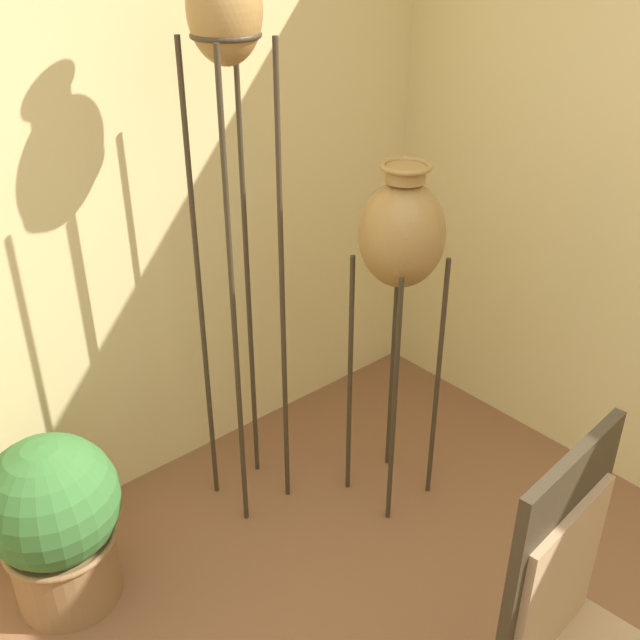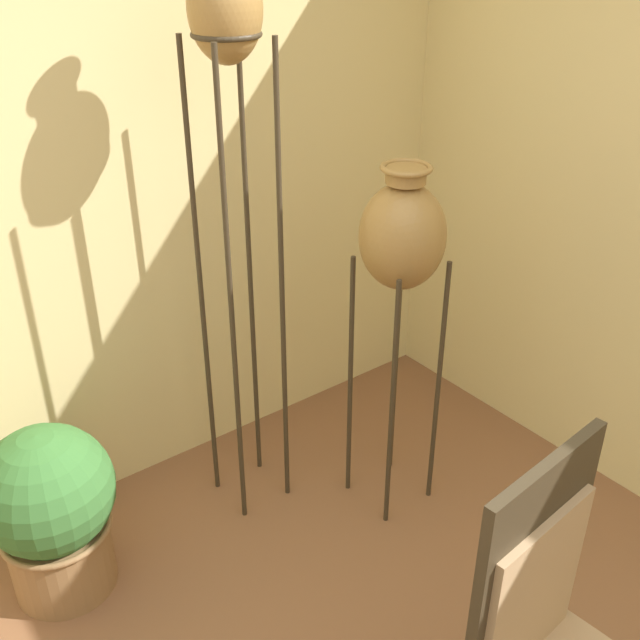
{
  "view_description": "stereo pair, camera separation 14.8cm",
  "coord_description": "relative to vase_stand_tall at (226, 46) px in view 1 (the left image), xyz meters",
  "views": [
    {
      "loc": [
        -0.83,
        -0.61,
        2.26
      ],
      "look_at": [
        0.82,
        1.3,
        0.86
      ],
      "focal_mm": 42.0,
      "sensor_mm": 36.0,
      "label": 1
    },
    {
      "loc": [
        -0.72,
        -0.7,
        2.26
      ],
      "look_at": [
        0.82,
        1.3,
        0.86
      ],
      "focal_mm": 42.0,
      "sensor_mm": 36.0,
      "label": 2
    }
  ],
  "objects": [
    {
      "name": "chair",
      "position": [
        -0.08,
        -1.58,
        -1.24
      ],
      "size": [
        0.52,
        0.51,
        1.17
      ],
      "rotation": [
        0.0,
        0.0,
        0.09
      ],
      "color": "#382D1E",
      "rests_on": "ground_plane"
    },
    {
      "name": "wall_back",
      "position": [
        -0.58,
        0.44,
        -0.51
      ],
      "size": [
        7.79,
        0.06,
        2.7
      ],
      "color": "beige",
      "rests_on": "ground_plane"
    },
    {
      "name": "potted_plant",
      "position": [
        -0.84,
        -0.01,
        -1.49
      ],
      "size": [
        0.48,
        0.48,
        0.69
      ],
      "color": "olive",
      "rests_on": "ground_plane"
    },
    {
      "name": "vase_stand_tall",
      "position": [
        0.0,
        0.0,
        0.0
      ],
      "size": [
        0.24,
        0.24,
        2.24
      ],
      "color": "#382D1E",
      "rests_on": "ground_plane"
    },
    {
      "name": "vase_stand_medium",
      "position": [
        0.47,
        -0.37,
        -0.67
      ],
      "size": [
        0.32,
        0.32,
        1.47
      ],
      "color": "#382D1E",
      "rests_on": "ground_plane"
    }
  ]
}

